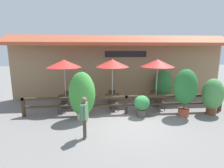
% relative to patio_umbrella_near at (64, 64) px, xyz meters
% --- Properties ---
extents(ground_plane, '(60.00, 60.00, 0.00)m').
position_rel_patio_umbrella_near_xyz_m(ground_plane, '(3.28, -2.30, -2.52)').
color(ground_plane, slate).
extents(building_facade, '(14.28, 1.49, 4.23)m').
position_rel_patio_umbrella_near_xyz_m(building_facade, '(3.28, 1.81, -0.36)').
color(building_facade, '#997A56').
rests_on(building_facade, ground).
extents(patio_railing, '(10.40, 0.14, 0.95)m').
position_rel_patio_umbrella_near_xyz_m(patio_railing, '(3.28, -1.25, -1.83)').
color(patio_railing, '#3D2D1E').
rests_on(patio_railing, ground).
extents(patio_umbrella_near, '(1.91, 1.91, 2.78)m').
position_rel_patio_umbrella_near_xyz_m(patio_umbrella_near, '(0.00, 0.00, 0.00)').
color(patio_umbrella_near, '#B7B2A8').
rests_on(patio_umbrella_near, ground).
extents(dining_table_near, '(0.89, 0.89, 0.70)m').
position_rel_patio_umbrella_near_xyz_m(dining_table_near, '(0.00, 0.00, -1.96)').
color(dining_table_near, '#4C3826').
rests_on(dining_table_near, ground).
extents(chair_near_streetside, '(0.51, 0.51, 0.85)m').
position_rel_patio_umbrella_near_xyz_m(chair_near_streetside, '(0.00, -0.72, -2.05)').
color(chair_near_streetside, '#332D28').
rests_on(chair_near_streetside, ground).
extents(chair_near_wallside, '(0.46, 0.46, 0.85)m').
position_rel_patio_umbrella_near_xyz_m(chair_near_wallside, '(0.04, 0.72, -2.05)').
color(chair_near_wallside, '#332D28').
rests_on(chair_near_wallside, ground).
extents(patio_umbrella_middle, '(1.91, 1.91, 2.78)m').
position_rel_patio_umbrella_near_xyz_m(patio_umbrella_middle, '(2.67, 0.04, 0.00)').
color(patio_umbrella_middle, '#B7B2A8').
rests_on(patio_umbrella_middle, ground).
extents(dining_table_middle, '(0.89, 0.89, 0.70)m').
position_rel_patio_umbrella_near_xyz_m(dining_table_middle, '(2.67, 0.04, -1.96)').
color(dining_table_middle, '#4C3826').
rests_on(dining_table_middle, ground).
extents(chair_middle_streetside, '(0.47, 0.47, 0.85)m').
position_rel_patio_umbrella_near_xyz_m(chair_middle_streetside, '(2.69, -0.67, -2.05)').
color(chair_middle_streetside, '#332D28').
rests_on(chair_middle_streetside, ground).
extents(chair_middle_wallside, '(0.50, 0.50, 0.85)m').
position_rel_patio_umbrella_near_xyz_m(chair_middle_wallside, '(2.71, 0.74, -2.05)').
color(chair_middle_wallside, '#332D28').
rests_on(chair_middle_wallside, ground).
extents(patio_umbrella_far, '(1.91, 1.91, 2.78)m').
position_rel_patio_umbrella_near_xyz_m(patio_umbrella_far, '(5.24, -0.11, 0.00)').
color(patio_umbrella_far, '#B7B2A8').
rests_on(patio_umbrella_far, ground).
extents(dining_table_far, '(0.89, 0.89, 0.70)m').
position_rel_patio_umbrella_near_xyz_m(dining_table_far, '(5.24, -0.11, -1.96)').
color(dining_table_far, '#4C3826').
rests_on(dining_table_far, ground).
extents(chair_far_streetside, '(0.45, 0.45, 0.85)m').
position_rel_patio_umbrella_near_xyz_m(chair_far_streetside, '(5.24, -0.76, -2.05)').
color(chair_far_streetside, '#332D28').
rests_on(chair_far_streetside, ground).
extents(chair_far_wallside, '(0.49, 0.49, 0.85)m').
position_rel_patio_umbrella_near_xyz_m(chair_far_wallside, '(5.23, 0.54, -2.05)').
color(chair_far_wallside, '#332D28').
rests_on(chair_far_wallside, ground).
extents(potted_plant_small_flowering, '(1.14, 1.02, 2.37)m').
position_rel_patio_umbrella_near_xyz_m(potted_plant_small_flowering, '(6.11, -1.79, -1.10)').
color(potted_plant_small_flowering, '#9E4C33').
rests_on(potted_plant_small_flowering, ground).
extents(potted_plant_tall_tropical, '(1.23, 1.11, 2.28)m').
position_rel_patio_umbrella_near_xyz_m(potted_plant_tall_tropical, '(1.10, -1.83, -1.32)').
color(potted_plant_tall_tropical, '#B7AD99').
rests_on(potted_plant_tall_tropical, ground).
extents(potted_plant_broad_leaf, '(0.78, 0.70, 1.07)m').
position_rel_patio_umbrella_near_xyz_m(potted_plant_broad_leaf, '(3.99, -1.69, -1.92)').
color(potted_plant_broad_leaf, '#564C47').
rests_on(potted_plant_broad_leaf, ground).
extents(potted_plant_corner_fern, '(1.05, 0.95, 1.87)m').
position_rel_patio_umbrella_near_xyz_m(potted_plant_corner_fern, '(7.64, -1.68, -1.51)').
color(potted_plant_corner_fern, brown).
rests_on(potted_plant_corner_fern, ground).
extents(potted_plant_entrance_palm, '(1.15, 1.03, 1.95)m').
position_rel_patio_umbrella_near_xyz_m(potted_plant_entrance_palm, '(6.15, 1.25, -1.51)').
color(potted_plant_entrance_palm, '#9E4C33').
rests_on(potted_plant_entrance_palm, ground).
extents(pedestrian, '(0.27, 0.56, 1.61)m').
position_rel_patio_umbrella_near_xyz_m(pedestrian, '(1.32, -3.71, -1.49)').
color(pedestrian, '#42382D').
rests_on(pedestrian, ground).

